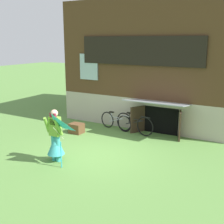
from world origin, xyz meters
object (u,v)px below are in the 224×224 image
at_px(kite, 52,126).
at_px(bicycle_black, 134,124).
at_px(bicycle_silver, 116,121).
at_px(wooden_crate, 77,128).
at_px(person, 55,140).

height_order(kite, bicycle_black, kite).
bearing_deg(bicycle_black, bicycle_silver, -173.02).
bearing_deg(wooden_crate, bicycle_black, 29.09).
bearing_deg(bicycle_black, wooden_crate, -139.41).
xyz_separation_m(person, kite, (0.29, -0.46, 0.59)).
relative_size(person, kite, 1.03).
xyz_separation_m(kite, bicycle_silver, (-0.32, 4.19, -0.92)).
bearing_deg(bicycle_silver, kite, -74.53).
xyz_separation_m(person, bicycle_silver, (-0.02, 3.73, -0.32)).
bearing_deg(bicycle_black, person, -91.58).
distance_m(bicycle_black, bicycle_silver, 0.88).
bearing_deg(wooden_crate, bicycle_silver, 46.49).
height_order(person, wooden_crate, person).
bearing_deg(kite, wooden_crate, 115.44).
bearing_deg(bicycle_silver, person, -78.51).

